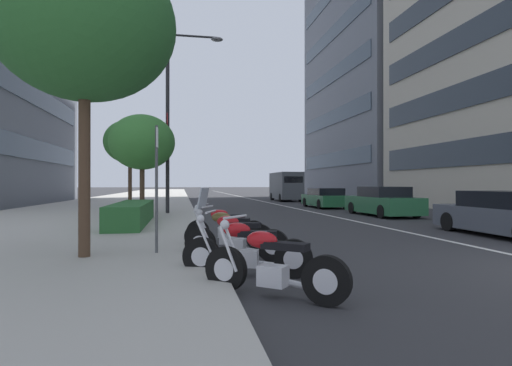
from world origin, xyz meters
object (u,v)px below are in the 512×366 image
object	(u,v)px
car_lead_in_lane	(383,202)
motorcycle_nearest_camera	(234,239)
motorcycle_far_end_row	(225,228)
motorcycle_mid_row	(272,267)
car_following_behind	(325,198)
car_far_down_avenue	(506,215)
delivery_van_ahead	(286,186)
street_tree_near_plaza_corner	(85,25)
motorcycle_by_sign_pole	(245,252)
parking_sign_by_curb	(157,176)
street_tree_far_plaza	(130,142)
motorcycle_second_in_row	(227,233)
street_lamp_with_banners	(176,106)
street_tree_by_lamp_post	(142,142)

from	to	relation	value
car_lead_in_lane	motorcycle_nearest_camera	bearing A→B (deg)	138.80
motorcycle_far_end_row	motorcycle_mid_row	bearing A→B (deg)	106.27
motorcycle_mid_row	car_following_behind	size ratio (longest dim) A/B	0.39
motorcycle_nearest_camera	car_far_down_avenue	xyz separation A→B (m)	(2.29, -8.42, 0.19)
delivery_van_ahead	street_tree_near_plaza_corner	bearing A→B (deg)	158.67
car_lead_in_lane	car_far_down_avenue	bearing A→B (deg)	177.12
motorcycle_by_sign_pole	car_far_down_avenue	world-z (taller)	car_far_down_avenue
parking_sign_by_curb	motorcycle_nearest_camera	bearing A→B (deg)	-102.31
motorcycle_mid_row	street_tree_far_plaza	bearing A→B (deg)	-39.18
motorcycle_far_end_row	car_far_down_avenue	distance (m)	8.35
motorcycle_by_sign_pole	street_tree_far_plaza	xyz separation A→B (m)	(18.17, 4.05, 3.63)
delivery_van_ahead	motorcycle_second_in_row	bearing A→B (deg)	163.31
motorcycle_far_end_row	street_lamp_with_banners	size ratio (longest dim) A/B	0.23
motorcycle_mid_row	parking_sign_by_curb	size ratio (longest dim) A/B	0.68
motorcycle_second_in_row	car_lead_in_lane	bearing A→B (deg)	-114.35
street_lamp_with_banners	car_far_down_avenue	bearing A→B (deg)	-134.66
car_far_down_avenue	car_following_behind	distance (m)	14.97
motorcycle_by_sign_pole	street_tree_near_plaza_corner	world-z (taller)	street_tree_near_plaza_corner
delivery_van_ahead	parking_sign_by_curb	distance (m)	29.51
motorcycle_second_in_row	street_tree_near_plaza_corner	bearing A→B (deg)	40.38
motorcycle_second_in_row	car_far_down_avenue	distance (m)	8.48
car_far_down_avenue	motorcycle_second_in_row	bearing A→B (deg)	98.58
car_lead_in_lane	street_lamp_with_banners	size ratio (longest dim) A/B	0.54
motorcycle_by_sign_pole	street_tree_near_plaza_corner	distance (m)	5.37
motorcycle_mid_row	motorcycle_nearest_camera	distance (m)	2.81
parking_sign_by_curb	street_tree_near_plaza_corner	bearing A→B (deg)	99.20
car_far_down_avenue	street_tree_far_plaza	world-z (taller)	street_tree_far_plaza
motorcycle_second_in_row	street_tree_near_plaza_corner	size ratio (longest dim) A/B	0.34
motorcycle_by_sign_pole	street_tree_by_lamp_post	distance (m)	13.13
delivery_van_ahead	street_tree_near_plaza_corner	size ratio (longest dim) A/B	0.92
street_tree_far_plaza	motorcycle_far_end_row	bearing A→B (deg)	-163.85
car_following_behind	motorcycle_nearest_camera	bearing A→B (deg)	154.47
street_lamp_with_banners	street_tree_far_plaza	bearing A→B (deg)	29.59
car_following_behind	delivery_van_ahead	distance (m)	10.88
car_lead_in_lane	car_following_behind	world-z (taller)	car_lead_in_lane
motorcycle_by_sign_pole	motorcycle_mid_row	bearing A→B (deg)	115.03
motorcycle_second_in_row	street_tree_by_lamp_post	size ratio (longest dim) A/B	0.44
parking_sign_by_curb	motorcycle_far_end_row	bearing A→B (deg)	-37.08
street_tree_near_plaza_corner	car_lead_in_lane	bearing A→B (deg)	-48.67
car_far_down_avenue	delivery_van_ahead	distance (m)	25.83
street_tree_near_plaza_corner	street_lamp_with_banners	bearing A→B (deg)	-7.58
motorcycle_by_sign_pole	motorcycle_far_end_row	xyz separation A→B (m)	(3.95, -0.07, -0.01)
delivery_van_ahead	street_lamp_with_banners	bearing A→B (deg)	149.64
motorcycle_by_sign_pole	street_tree_far_plaza	bearing A→B (deg)	-58.87
motorcycle_mid_row	car_lead_in_lane	size ratio (longest dim) A/B	0.37
motorcycle_nearest_camera	motorcycle_mid_row	bearing A→B (deg)	116.79
car_following_behind	street_tree_near_plaza_corner	world-z (taller)	street_tree_near_plaza_corner
motorcycle_by_sign_pole	parking_sign_by_curb	xyz separation A→B (m)	(1.80, 1.56, 1.29)
delivery_van_ahead	street_tree_by_lamp_post	xyz separation A→B (m)	(-17.12, 11.23, 2.07)
car_far_down_avenue	parking_sign_by_curb	world-z (taller)	parking_sign_by_curb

